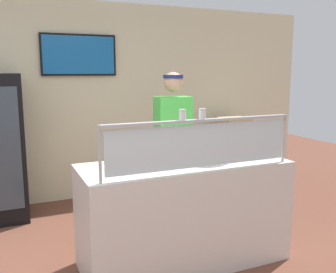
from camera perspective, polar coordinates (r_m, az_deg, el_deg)
name	(u,v)px	position (r m, az deg, el deg)	size (l,w,h in m)	color
ground_plane	(159,235)	(4.24, -1.44, -14.71)	(12.00, 12.00, 0.00)	brown
shop_rear_unit	(114,100)	(5.40, -8.19, 5.49)	(6.29, 0.13, 2.70)	beige
serving_counter	(184,213)	(3.53, 2.50, -11.56)	(1.89, 0.75, 0.95)	silver
sneeze_guard	(202,138)	(3.06, 5.21, -0.30)	(1.72, 0.06, 0.44)	#B2B5BC
pizza_tray	(203,159)	(3.46, 5.29, -3.48)	(0.49, 0.49, 0.04)	#9EA0A8
pizza_server	(200,158)	(3.42, 4.86, -3.26)	(0.07, 0.28, 0.01)	#ADAFB7
parmesan_shaker	(182,116)	(2.95, 2.22, 3.22)	(0.06, 0.06, 0.09)	white
pepper_flake_shaker	(202,115)	(3.03, 5.23, 3.35)	(0.06, 0.06, 0.09)	white
worker_figure	(174,142)	(4.06, 0.86, -0.89)	(0.41, 0.50, 1.76)	#23232D
prep_shelf	(231,161)	(5.81, 9.59, -3.77)	(0.70, 0.55, 0.82)	#B7BABF
pizza_box_stack	(232,126)	(5.71, 9.78, 1.55)	(0.46, 0.44, 0.27)	tan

